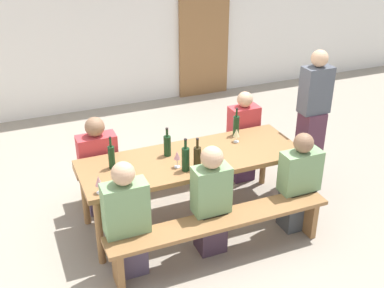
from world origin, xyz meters
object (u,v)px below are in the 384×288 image
at_px(wine_bottle_2, 236,125).
at_px(wine_bottle_3, 167,145).
at_px(wooden_door, 204,36).
at_px(seated_guest_far_1, 243,139).
at_px(wine_bottle_1, 197,157).
at_px(seated_guest_near_2, 299,184).
at_px(bench_near, 221,226).
at_px(seated_guest_near_1, 211,202).
at_px(standing_host, 312,122).
at_px(bench_far, 169,160).
at_px(wine_bottle_0, 112,157).
at_px(seated_guest_near_0, 127,222).
at_px(seated_guest_far_0, 99,167).
at_px(wine_glass_2, 237,133).
at_px(tasting_table, 192,163).
at_px(wine_glass_0, 177,156).
at_px(wine_bottle_4, 186,159).
at_px(wine_glass_1, 99,181).

relative_size(wine_bottle_2, wine_bottle_3, 1.06).
distance_m(wooden_door, seated_guest_far_1, 3.01).
height_order(wine_bottle_1, seated_guest_far_1, seated_guest_far_1).
bearing_deg(seated_guest_far_1, seated_guest_near_2, 3.02).
distance_m(bench_near, seated_guest_near_1, 0.24).
xyz_separation_m(seated_guest_near_1, seated_guest_near_2, (0.99, -0.00, -0.04)).
bearing_deg(standing_host, bench_far, -19.74).
height_order(bench_far, wine_bottle_0, wine_bottle_0).
height_order(wooden_door, seated_guest_near_2, wooden_door).
bearing_deg(wooden_door, seated_guest_near_0, -122.25).
relative_size(wine_bottle_0, seated_guest_far_0, 0.30).
relative_size(wine_bottle_0, wine_bottle_3, 1.09).
distance_m(bench_far, wine_glass_2, 0.95).
height_order(wooden_door, seated_guest_near_0, wooden_door).
distance_m(tasting_table, wine_bottle_2, 0.74).
xyz_separation_m(wooden_door, wine_glass_2, (-1.07, -3.28, -0.19)).
distance_m(tasting_table, wine_bottle_3, 0.32).
bearing_deg(wine_glass_0, wine_bottle_2, 26.15).
bearing_deg(seated_guest_far_0, wine_glass_0, 43.28).
bearing_deg(wine_bottle_4, wooden_door, 63.61).
xyz_separation_m(wine_bottle_0, wine_bottle_4, (0.65, -0.32, 0.00)).
height_order(seated_guest_near_0, seated_guest_far_1, seated_guest_near_0).
distance_m(wine_bottle_0, seated_guest_near_0, 0.73).
height_order(wine_bottle_0, wine_bottle_3, wine_bottle_0).
relative_size(wine_glass_1, standing_host, 0.10).
relative_size(wine_bottle_2, seated_guest_far_1, 0.29).
distance_m(wine_bottle_2, wine_bottle_4, 0.96).
distance_m(seated_guest_near_2, seated_guest_far_0, 2.12).
xyz_separation_m(wine_bottle_0, wine_bottle_3, (0.59, 0.04, -0.01)).
bearing_deg(wine_bottle_4, wine_bottle_1, -5.97).
bearing_deg(bench_far, tasting_table, -90.00).
height_order(wooden_door, wine_bottle_1, wooden_door).
distance_m(wine_bottle_0, seated_guest_far_1, 1.79).
bearing_deg(seated_guest_far_0, seated_guest_near_0, 0.13).
bearing_deg(bench_near, seated_guest_near_1, 102.89).
distance_m(tasting_table, wine_bottle_0, 0.84).
bearing_deg(seated_guest_near_1, wine_bottle_1, 1.37).
bearing_deg(tasting_table, wine_glass_1, -163.54).
bearing_deg(seated_guest_near_2, wine_bottle_0, 69.75).
xyz_separation_m(wine_bottle_1, wine_glass_0, (-0.17, 0.10, 0.00)).
height_order(wine_glass_0, seated_guest_near_1, seated_guest_near_1).
height_order(seated_guest_far_0, standing_host, standing_host).
xyz_separation_m(tasting_table, wine_glass_2, (0.58, 0.14, 0.18)).
height_order(seated_guest_far_1, standing_host, standing_host).
xyz_separation_m(wine_bottle_1, seated_guest_far_0, (-0.82, 0.79, -0.35)).
relative_size(wine_bottle_3, wine_glass_2, 1.99).
height_order(wine_bottle_3, standing_host, standing_host).
bearing_deg(seated_guest_near_0, wine_glass_0, -57.11).
xyz_separation_m(tasting_table, wine_glass_0, (-0.21, -0.13, 0.20)).
relative_size(bench_far, wine_bottle_3, 7.13).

